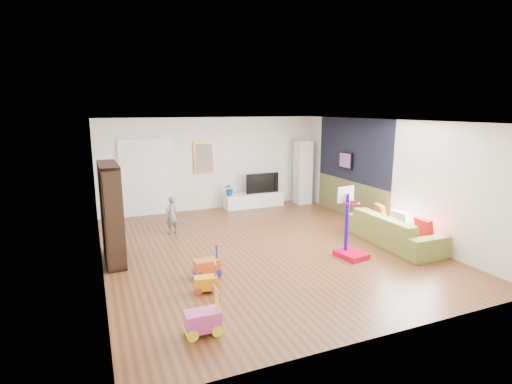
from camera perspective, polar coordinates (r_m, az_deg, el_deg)
name	(u,v)px	position (r m, az deg, el deg)	size (l,w,h in m)	color
floor	(263,247)	(8.72, 1.02, -7.92)	(6.50, 7.50, 0.00)	brown
ceiling	(264,121)	(8.21, 1.09, 10.11)	(6.50, 7.50, 0.00)	white
wall_back	(212,164)	(11.84, -6.27, 4.03)	(6.50, 0.00, 2.70)	silver
wall_front	(384,240)	(5.25, 17.83, -6.48)	(6.50, 0.00, 2.70)	white
wall_left	(97,200)	(7.68, -21.75, -1.03)	(0.00, 7.50, 2.70)	white
wall_right	(387,176)	(10.09, 18.22, 2.14)	(0.00, 7.50, 2.70)	silver
navy_accent	(352,150)	(11.10, 13.62, 5.85)	(0.01, 3.20, 1.70)	black
olive_wainscot	(350,199)	(11.32, 13.28, -0.96)	(0.01, 3.20, 1.00)	brown
doorway	(147,178)	(11.47, -15.32, 1.90)	(1.45, 0.06, 2.10)	white
painting_back	(204,158)	(11.71, -7.41, 4.90)	(0.62, 0.06, 0.92)	gold
artwork_right	(346,160)	(11.26, 12.67, 4.44)	(0.04, 0.56, 0.46)	#7F3F8C
media_console	(254,200)	(12.16, -0.32, -1.14)	(1.82, 0.46, 0.42)	white
tall_cabinet	(303,172)	(12.59, 6.71, 2.82)	(0.46, 0.46, 1.98)	silver
bookshelf	(111,213)	(8.21, -19.96, -2.85)	(0.35, 1.32, 1.93)	black
sofa	(394,230)	(9.31, 19.10, -5.11)	(2.32, 0.91, 0.68)	olive
basketball_hoop	(353,223)	(8.18, 13.65, -4.34)	(0.49, 0.60, 1.43)	#BC0025
ride_on_yellow	(206,278)	(6.70, -7.20, -12.06)	(0.37, 0.23, 0.49)	orange
ride_on_orange	(207,261)	(7.24, -7.06, -9.72)	(0.45, 0.28, 0.59)	#DD5620
ride_on_pink	(202,313)	(5.54, -7.67, -16.75)	(0.46, 0.29, 0.62)	#CF4496
child	(172,215)	(9.73, -11.95, -3.26)	(0.33, 0.22, 0.91)	slate
tv	(261,183)	(12.18, 0.72, 1.36)	(1.06, 0.14, 0.61)	black
vase_plant	(230,189)	(11.78, -3.75, 0.44)	(0.36, 0.31, 0.40)	navy
pillow_left	(424,228)	(8.94, 22.87, -4.78)	(0.11, 0.41, 0.41)	red
pillow_center	(400,220)	(9.40, 19.93, -3.76)	(0.11, 0.41, 0.41)	silver
pillow_right	(381,213)	(9.87, 17.38, -2.86)	(0.11, 0.41, 0.41)	#B1451C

